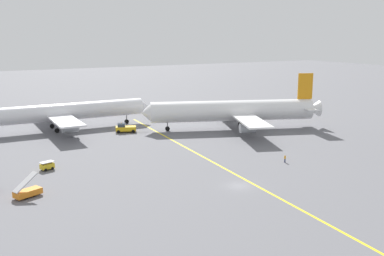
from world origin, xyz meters
The scene contains 8 objects.
ground_plane centered at (0.00, 0.00, 0.00)m, with size 600.00×600.00×0.00m, color slate.
taxiway_stripe centered at (3.55, 10.00, 0.00)m, with size 0.50×120.00×0.01m, color yellow.
airliner_at_gate_left centered at (-15.79, 64.64, 5.05)m, with size 51.41×38.75×16.13m.
airliner_being_pushed centered at (27.33, 41.87, 5.26)m, with size 50.70×41.98×15.83m.
pushback_tug centered at (-1.70, 52.84, 1.19)m, with size 8.73×4.56×2.83m.
gse_baggage_cart_trailing centered at (-28.24, 26.76, 0.86)m, with size 3.07×2.30×1.71m.
gse_stair_truck_yellow centered at (-34.34, 12.45, 1.03)m, with size 4.94×3.57×4.06m.
ground_crew_wing_walker_right centered at (17.26, 7.63, 0.84)m, with size 0.36×0.48×1.63m.
Camera 1 is at (-44.81, -63.09, 26.71)m, focal length 41.86 mm.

